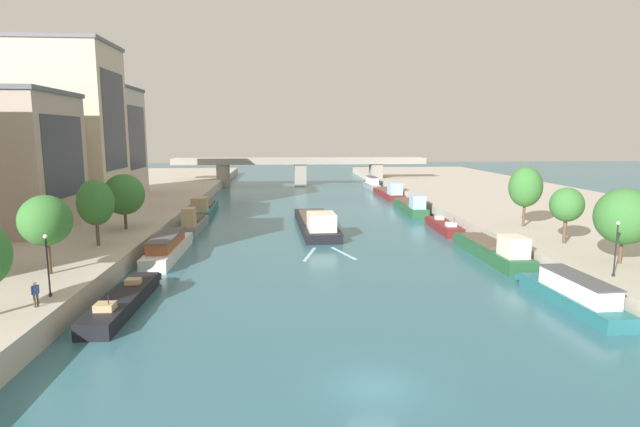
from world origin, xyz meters
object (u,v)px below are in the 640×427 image
(moored_boat_left_downstream, at_px, (168,247))
(tree_left_far, at_px, (124,194))
(barge_midriver, at_px, (316,223))
(moored_boat_left_end, at_px, (194,223))
(tree_left_second, at_px, (45,221))
(moored_boat_left_gap_after, at_px, (204,208))
(moored_boat_right_near, at_px, (493,250))
(lamppost_right_bank, at_px, (616,246))
(moored_boat_right_gap_after, at_px, (389,192))
(tree_left_third, at_px, (95,203))
(tree_right_past_mid, at_px, (624,216))
(lamppost_left_bank, at_px, (48,263))
(bridge_far, at_px, (300,168))
(moored_boat_left_midway, at_px, (124,300))
(tree_right_third, at_px, (567,205))
(tree_right_far, at_px, (526,187))
(moored_boat_right_second, at_px, (372,183))
(moored_boat_right_end, at_px, (573,293))
(moored_boat_right_far, at_px, (443,226))
(moored_boat_right_lone, at_px, (411,206))
(person_on_quay, at_px, (35,293))

(moored_boat_left_downstream, height_order, tree_left_far, tree_left_far)
(moored_boat_left_downstream, bearing_deg, barge_midriver, 40.33)
(moored_boat_left_end, distance_m, tree_left_second, 27.70)
(moored_boat_left_gap_after, xyz_separation_m, moored_boat_right_near, (33.70, -31.70, 0.03))
(barge_midriver, xyz_separation_m, lamppost_right_bank, (20.75, -30.08, 3.22))
(lamppost_right_bank, bearing_deg, moored_boat_left_gap_after, 130.21)
(barge_midriver, bearing_deg, moored_boat_right_gap_after, 62.86)
(barge_midriver, xyz_separation_m, moored_boat_left_end, (-16.03, 0.40, 0.08))
(tree_left_third, distance_m, tree_right_past_mid, 47.35)
(moored_boat_left_gap_after, distance_m, lamppost_left_bank, 46.45)
(moored_boat_right_gap_after, distance_m, bridge_far, 29.57)
(moored_boat_left_midway, bearing_deg, lamppost_left_bank, -147.66)
(tree_left_third, height_order, tree_right_third, tree_left_third)
(barge_midriver, relative_size, lamppost_left_bank, 5.15)
(tree_right_past_mid, xyz_separation_m, tree_right_third, (-0.26, 8.00, -0.15))
(lamppost_left_bank, relative_size, bridge_far, 0.07)
(moored_boat_left_gap_after, xyz_separation_m, lamppost_left_bank, (-3.17, -46.23, 3.19))
(tree_right_far, relative_size, lamppost_right_bank, 1.64)
(moored_boat_right_near, height_order, tree_right_third, tree_right_third)
(lamppost_right_bank, bearing_deg, tree_left_second, 174.69)
(moored_boat_left_gap_after, relative_size, moored_boat_right_second, 1.46)
(moored_boat_left_downstream, bearing_deg, bridge_far, 77.05)
(moored_boat_right_end, relative_size, lamppost_left_bank, 2.84)
(moored_boat_right_end, distance_m, lamppost_left_bank, 36.95)
(moored_boat_left_gap_after, distance_m, lamppost_right_bank, 58.38)
(moored_boat_left_gap_after, height_order, moored_boat_right_near, moored_boat_left_gap_after)
(tree_right_far, bearing_deg, lamppost_right_bank, -98.47)
(moored_boat_right_far, distance_m, bridge_far, 61.60)
(moored_boat_right_lone, bearing_deg, moored_boat_left_gap_after, 179.55)
(moored_boat_left_end, xyz_separation_m, tree_right_past_mid, (39.79, -26.90, 4.80))
(tree_right_far, bearing_deg, moored_boat_right_gap_after, 99.11)
(moored_boat_left_end, height_order, moored_boat_right_second, moored_boat_left_end)
(tree_left_far, distance_m, tree_right_past_mid, 49.94)
(moored_boat_right_end, height_order, tree_right_past_mid, tree_right_past_mid)
(moored_boat_right_lone, xyz_separation_m, tree_right_far, (7.39, -23.39, 5.47))
(moored_boat_left_midway, xyz_separation_m, moored_boat_left_end, (0.07, 29.69, 0.44))
(barge_midriver, height_order, lamppost_left_bank, lamppost_left_bank)
(moored_boat_right_gap_after, height_order, tree_right_far, tree_right_far)
(tree_left_second, xyz_separation_m, tree_right_far, (46.45, 16.84, 0.45))
(lamppost_right_bank, bearing_deg, moored_boat_right_gap_after, 93.35)
(moored_boat_right_second, bearing_deg, moored_boat_right_end, -89.79)
(tree_left_third, distance_m, person_on_quay, 18.33)
(moored_boat_left_end, xyz_separation_m, tree_right_third, (39.53, -18.90, 4.65))
(moored_boat_right_near, bearing_deg, moored_boat_right_end, -90.21)
(lamppost_left_bank, bearing_deg, moored_boat_right_far, 39.09)
(moored_boat_right_end, relative_size, moored_boat_right_near, 0.82)
(moored_boat_left_end, height_order, tree_left_far, tree_left_far)
(tree_right_past_mid, bearing_deg, lamppost_right_bank, -130.08)
(tree_left_far, bearing_deg, moored_boat_right_end, -31.63)
(moored_boat_right_far, height_order, bridge_far, bridge_far)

